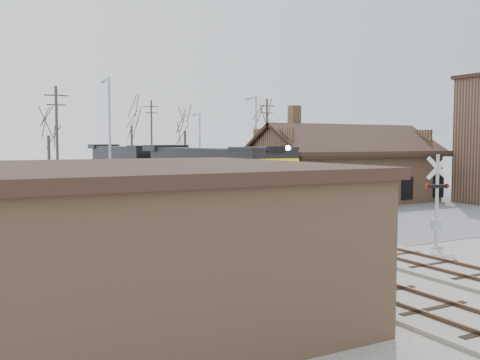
{
  "coord_description": "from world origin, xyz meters",
  "views": [
    {
      "loc": [
        -16.65,
        -22.6,
        4.9
      ],
      "look_at": [
        0.53,
        9.0,
        2.38
      ],
      "focal_mm": 40.0,
      "sensor_mm": 36.0,
      "label": 1
    }
  ],
  "objects": [
    {
      "name": "ground",
      "position": [
        0.0,
        0.0,
        0.0
      ],
      "size": [
        140.0,
        140.0,
        0.0
      ],
      "primitive_type": "plane",
      "color": "#A9A499",
      "rests_on": "ground"
    },
    {
      "name": "road",
      "position": [
        0.0,
        0.0,
        0.01
      ],
      "size": [
        60.0,
        9.0,
        0.03
      ],
      "primitive_type": "cube",
      "color": "#5D5D62",
      "rests_on": "ground"
    },
    {
      "name": "parking_lot",
      "position": [
        18.0,
        4.0,
        0.02
      ],
      "size": [
        22.0,
        26.0,
        0.03
      ],
      "primitive_type": "cube",
      "color": "#5D5D62",
      "rests_on": "ground"
    },
    {
      "name": "track_main",
      "position": [
        0.0,
        15.0,
        0.07
      ],
      "size": [
        3.4,
        90.0,
        0.24
      ],
      "color": "#A9A499",
      "rests_on": "ground"
    },
    {
      "name": "track_siding",
      "position": [
        -4.5,
        15.0,
        0.07
      ],
      "size": [
        3.4,
        90.0,
        0.24
      ],
      "color": "#A9A499",
      "rests_on": "ground"
    },
    {
      "name": "depot",
      "position": [
        11.99,
        12.0,
        2.41
      ],
      "size": [
        15.2,
        9.31,
        7.9
      ],
      "color": "#996F4F",
      "rests_on": "ground"
    },
    {
      "name": "commercial_building",
      "position": [
        -13.0,
        -8.0,
        2.16
      ],
      "size": [
        12.4,
        10.4,
        4.3
      ],
      "color": "#996F4F",
      "rests_on": "ground"
    },
    {
      "name": "locomotive_lead",
      "position": [
        0.0,
        12.2,
        2.47
      ],
      "size": [
        3.16,
        21.14,
        4.7
      ],
      "color": "black",
      "rests_on": "ground"
    },
    {
      "name": "locomotive_trailing",
      "position": [
        0.0,
        33.62,
        2.47
      ],
      "size": [
        3.16,
        21.14,
        4.45
      ],
      "color": "black",
      "rests_on": "ground"
    },
    {
      "name": "crossbuck_near",
      "position": [
        3.77,
        -4.78,
        2.02
      ],
      "size": [
        1.2,
        0.46,
        4.34
      ],
      "rotation": [
        0.0,
        0.0,
        -0.32
      ],
      "color": "#A5A8AD",
      "rests_on": "ground"
    },
    {
      "name": "crossbuck_far",
      "position": [
        -6.05,
        5.78,
        1.83
      ],
      "size": [
        1.1,
        0.29,
        3.88
      ],
      "rotation": [
        0.0,
        0.0,
        2.97
      ],
      "color": "#A5A8AD",
      "rests_on": "ground"
    },
    {
      "name": "streetlight_a",
      "position": [
        -6.65,
        15.23,
        5.29
      ],
      "size": [
        0.25,
        2.04,
        9.5
      ],
      "color": "#A5A8AD",
      "rests_on": "ground"
    },
    {
      "name": "streetlight_b",
      "position": [
        8.26,
        20.27,
        5.12
      ],
      "size": [
        0.25,
        2.04,
        9.17
      ],
      "color": "#A5A8AD",
      "rests_on": "ground"
    },
    {
      "name": "streetlight_c",
      "position": [
        8.38,
        33.14,
        4.66
      ],
      "size": [
        0.25,
        2.04,
        8.26
      ],
      "color": "#A5A8AD",
      "rests_on": "ground"
    },
    {
      "name": "utility_pole_a",
      "position": [
        -8.54,
        25.06,
        5.08
      ],
      "size": [
        2.0,
        0.24,
        9.72
      ],
      "color": "#382D23",
      "rests_on": "ground"
    },
    {
      "name": "utility_pole_b",
      "position": [
        6.3,
        43.45,
        5.4
      ],
      "size": [
        2.0,
        0.24,
        10.34
      ],
      "color": "#382D23",
      "rests_on": "ground"
    },
    {
      "name": "utility_pole_c",
      "position": [
        15.37,
        29.84,
        5.18
      ],
      "size": [
        2.0,
        0.24,
        9.9
      ],
      "color": "#382D23",
      "rests_on": "ground"
    },
    {
      "name": "tree_b",
      "position": [
        -7.41,
        36.75,
        6.59
      ],
      "size": [
        3.78,
        3.78,
        9.27
      ],
      "color": "#382D23",
      "rests_on": "ground"
    },
    {
      "name": "tree_c",
      "position": [
        5.14,
        48.25,
        8.38
      ],
      "size": [
        4.8,
        4.8,
        11.76
      ],
      "color": "#382D23",
      "rests_on": "ground"
    },
    {
      "name": "tree_d",
      "position": [
        9.11,
        39.06,
        7.38
      ],
      "size": [
        4.23,
        4.23,
        10.37
      ],
      "color": "#382D23",
      "rests_on": "ground"
    },
    {
      "name": "tree_e",
      "position": [
        18.31,
        36.02,
        7.83
      ],
      "size": [
        4.49,
        4.49,
        11.0
      ],
      "color": "#382D23",
      "rests_on": "ground"
    }
  ]
}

